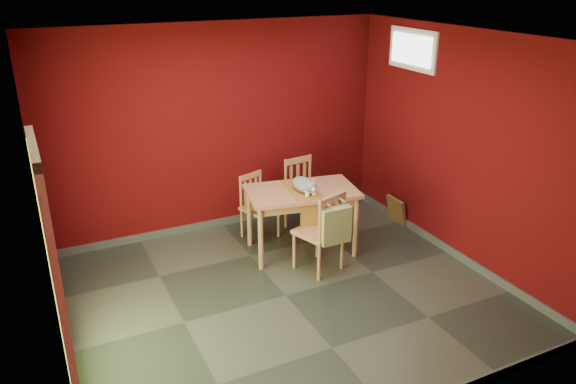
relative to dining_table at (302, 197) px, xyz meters
name	(u,v)px	position (x,y,z in m)	size (l,w,h in m)	color
ground	(285,295)	(-0.63, -0.85, -0.71)	(4.50, 4.50, 0.00)	#2D342D
room_shell	(285,292)	(-0.63, -0.85, -0.66)	(4.50, 4.50, 4.50)	#4C070A
doorway	(52,265)	(-2.86, -1.25, 0.41)	(0.06, 1.01, 2.13)	#B7D838
window	(412,49)	(1.59, 0.15, 1.64)	(0.05, 0.90, 0.50)	white
outlet_plate	(325,186)	(0.97, 1.13, -0.41)	(0.08, 0.01, 0.12)	silver
dining_table	(302,197)	(0.00, 0.00, 0.00)	(1.42, 0.98, 0.82)	#B27853
table_runner	(306,197)	(0.00, -0.12, 0.05)	(0.46, 0.77, 0.36)	#995E27
chair_far_left	(258,206)	(-0.32, 0.61, -0.28)	(0.50, 0.50, 0.85)	#B27853
chair_far_right	(304,194)	(0.33, 0.57, -0.22)	(0.50, 0.50, 0.97)	#B27853
chair_near	(322,231)	(-0.02, -0.53, -0.21)	(0.58, 0.58, 0.99)	#B27853
tote_bag	(336,225)	(0.03, -0.75, -0.06)	(0.35, 0.20, 0.49)	#839660
cat	(304,182)	(0.00, -0.05, 0.22)	(0.24, 0.46, 0.23)	slate
picture_frame	(396,210)	(1.56, 0.16, -0.53)	(0.13, 0.36, 0.36)	brown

